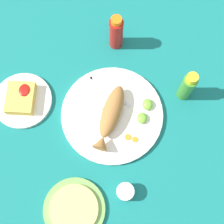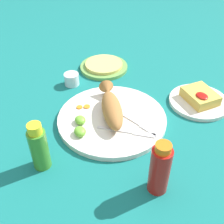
% 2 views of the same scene
% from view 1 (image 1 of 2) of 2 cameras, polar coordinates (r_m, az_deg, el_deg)
% --- Properties ---
extents(ground_plane, '(4.00, 4.00, 0.00)m').
position_cam_1_polar(ground_plane, '(1.12, 0.00, -0.60)').
color(ground_plane, '#146B66').
extents(main_plate, '(0.36, 0.36, 0.02)m').
position_cam_1_polar(main_plate, '(1.12, 0.00, -0.46)').
color(main_plate, silver).
rests_on(main_plate, ground_plane).
extents(fried_fish, '(0.24, 0.12, 0.06)m').
position_cam_1_polar(fried_fish, '(1.07, -0.27, -0.64)').
color(fried_fish, '#996633').
rests_on(fried_fish, main_plate).
extents(fork_near, '(0.18, 0.08, 0.00)m').
position_cam_1_polar(fork_near, '(1.13, -3.03, 3.20)').
color(fork_near, silver).
rests_on(fork_near, main_plate).
extents(fork_far, '(0.12, 0.16, 0.00)m').
position_cam_1_polar(fork_far, '(1.14, -0.81, 4.22)').
color(fork_far, silver).
rests_on(fork_far, main_plate).
extents(carrot_slice_near, '(0.02, 0.02, 0.00)m').
position_cam_1_polar(carrot_slice_near, '(1.08, 2.92, -4.60)').
color(carrot_slice_near, orange).
rests_on(carrot_slice_near, main_plate).
extents(carrot_slice_mid, '(0.02, 0.02, 0.00)m').
position_cam_1_polar(carrot_slice_mid, '(1.08, 4.21, -5.03)').
color(carrot_slice_mid, orange).
rests_on(carrot_slice_mid, main_plate).
extents(lime_wedge_main, '(0.04, 0.03, 0.02)m').
position_cam_1_polar(lime_wedge_main, '(1.10, 5.52, -1.11)').
color(lime_wedge_main, '#6BB233').
rests_on(lime_wedge_main, main_plate).
extents(lime_wedge_side, '(0.04, 0.04, 0.02)m').
position_cam_1_polar(lime_wedge_side, '(1.11, 6.52, 1.40)').
color(lime_wedge_side, '#6BB233').
rests_on(lime_wedge_side, main_plate).
extents(hot_sauce_bottle_red, '(0.05, 0.05, 0.16)m').
position_cam_1_polar(hot_sauce_bottle_red, '(1.18, 0.78, 14.31)').
color(hot_sauce_bottle_red, '#B21914').
rests_on(hot_sauce_bottle_red, ground_plane).
extents(hot_sauce_bottle_green, '(0.05, 0.05, 0.15)m').
position_cam_1_polar(hot_sauce_bottle_green, '(1.12, 13.60, 4.57)').
color(hot_sauce_bottle_green, '#3D8428').
rests_on(hot_sauce_bottle_green, ground_plane).
extents(salt_cup, '(0.06, 0.06, 0.05)m').
position_cam_1_polar(salt_cup, '(1.05, 2.41, -14.37)').
color(salt_cup, silver).
rests_on(salt_cup, ground_plane).
extents(side_plate_fries, '(0.21, 0.21, 0.01)m').
position_cam_1_polar(side_plate_fries, '(1.18, -16.03, 2.03)').
color(side_plate_fries, silver).
rests_on(side_plate_fries, ground_plane).
extents(fries_pile, '(0.12, 0.10, 0.04)m').
position_cam_1_polar(fries_pile, '(1.16, -16.33, 2.50)').
color(fries_pile, gold).
rests_on(fries_pile, side_plate_fries).
extents(tortilla_plate, '(0.20, 0.20, 0.01)m').
position_cam_1_polar(tortilla_plate, '(1.07, -6.90, -17.22)').
color(tortilla_plate, '#6B9E4C').
rests_on(tortilla_plate, ground_plane).
extents(tortilla_stack, '(0.16, 0.16, 0.01)m').
position_cam_1_polar(tortilla_stack, '(1.06, -6.99, -17.21)').
color(tortilla_stack, '#E0C666').
rests_on(tortilla_stack, tortilla_plate).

